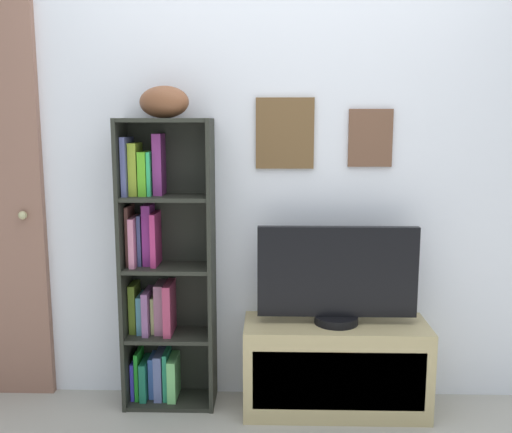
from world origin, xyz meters
TOP-DOWN VIEW (x-y plane):
  - back_wall at (0.00, 1.13)m, footprint 4.80×0.08m
  - bookshelf at (-0.59, 1.01)m, footprint 0.46×0.24m
  - football at (-0.54, 0.98)m, footprint 0.31×0.26m
  - tv_stand at (0.31, 0.92)m, footprint 0.93×0.35m
  - television at (0.31, 0.92)m, footprint 0.79×0.22m

SIDE VIEW (x-z plane):
  - tv_stand at x=0.31m, z-range 0.00..0.46m
  - bookshelf at x=-0.59m, z-range -0.04..1.44m
  - television at x=0.31m, z-range 0.46..0.96m
  - back_wall at x=0.00m, z-range 0.00..2.50m
  - football at x=-0.54m, z-range 1.48..1.64m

